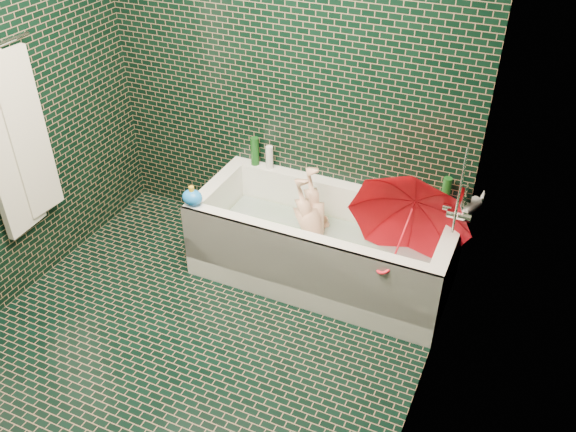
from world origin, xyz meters
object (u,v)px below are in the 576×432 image
at_px(bath_toy, 192,197).
at_px(rubber_duck, 431,201).
at_px(bathtub, 322,251).
at_px(umbrella, 403,234).
at_px(child, 314,233).

bearing_deg(bath_toy, rubber_duck, 35.40).
distance_m(bathtub, rubber_duck, 0.79).
xyz_separation_m(bathtub, umbrella, (0.54, -0.08, 0.36)).
height_order(child, bath_toy, bath_toy).
xyz_separation_m(child, rubber_duck, (0.69, 0.28, 0.28)).
bearing_deg(bathtub, child, 149.84).
xyz_separation_m(bathtub, rubber_duck, (0.61, 0.32, 0.38)).
bearing_deg(child, bathtub, 66.30).
relative_size(umbrella, bath_toy, 4.63).
relative_size(bathtub, umbrella, 2.36).
bearing_deg(bath_toy, child, 37.01).
height_order(bathtub, bath_toy, bath_toy).
relative_size(bathtub, rubber_duck, 14.38).
bearing_deg(rubber_duck, child, -148.05).
relative_size(umbrella, rubber_duck, 6.09).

